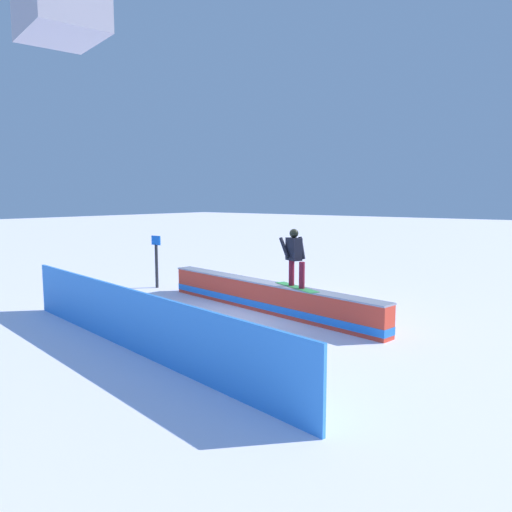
% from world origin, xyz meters
% --- Properties ---
extents(ground_plane, '(120.00, 120.00, 0.00)m').
position_xyz_m(ground_plane, '(0.00, 0.00, 0.00)').
color(ground_plane, white).
extents(grind_box, '(7.37, 1.64, 0.78)m').
position_xyz_m(grind_box, '(0.00, 0.00, 0.35)').
color(grind_box, red).
rests_on(grind_box, ground_plane).
extents(snowboarder, '(1.55, 0.88, 1.42)m').
position_xyz_m(snowboarder, '(-0.99, 0.13, 1.55)').
color(snowboarder, green).
rests_on(snowboarder, grind_box).
extents(safety_fence, '(9.28, 1.56, 1.22)m').
position_xyz_m(safety_fence, '(0.00, 4.24, 0.61)').
color(safety_fence, '#3789EE').
rests_on(safety_fence, ground_plane).
extents(trail_marker, '(0.40, 0.10, 1.71)m').
position_xyz_m(trail_marker, '(4.80, -0.47, 0.92)').
color(trail_marker, '#262628').
rests_on(trail_marker, ground_plane).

